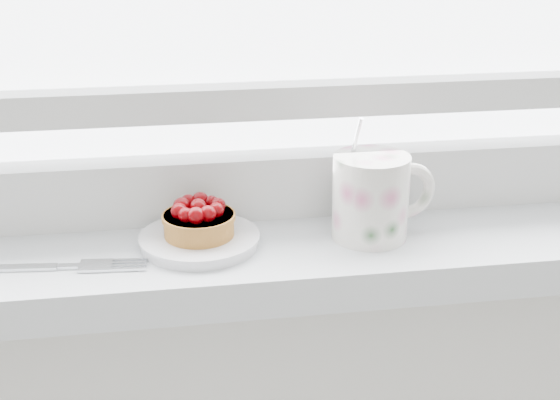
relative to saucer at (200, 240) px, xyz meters
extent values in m
cube|color=silver|center=(0.05, 0.01, -0.03)|extent=(1.60, 0.20, 0.04)
cube|color=silver|center=(0.05, 0.08, 0.03)|extent=(1.30, 0.05, 0.07)
cube|color=silver|center=(0.05, 0.08, 0.12)|extent=(1.30, 0.04, 0.04)
cylinder|color=silver|center=(0.00, 0.00, 0.00)|extent=(0.12, 0.12, 0.01)
cylinder|color=#945A20|center=(0.00, 0.00, 0.02)|extent=(0.07, 0.07, 0.02)
cylinder|color=#945A20|center=(0.00, 0.00, 0.03)|extent=(0.07, 0.07, 0.01)
sphere|color=#440002|center=(0.00, 0.00, 0.04)|extent=(0.02, 0.02, 0.02)
sphere|color=#440002|center=(0.02, 0.00, 0.04)|extent=(0.02, 0.02, 0.02)
sphere|color=#440002|center=(0.01, 0.01, 0.04)|extent=(0.01, 0.01, 0.01)
sphere|color=#440002|center=(0.00, 0.02, 0.04)|extent=(0.02, 0.02, 0.02)
sphere|color=#440002|center=(-0.01, 0.02, 0.04)|extent=(0.02, 0.02, 0.02)
sphere|color=#440002|center=(-0.02, 0.01, 0.04)|extent=(0.02, 0.02, 0.02)
sphere|color=#440002|center=(-0.02, -0.01, 0.04)|extent=(0.02, 0.02, 0.02)
sphere|color=#440002|center=(-0.01, -0.02, 0.04)|extent=(0.02, 0.02, 0.02)
sphere|color=#440002|center=(0.00, -0.02, 0.04)|extent=(0.02, 0.02, 0.02)
sphere|color=#440002|center=(0.01, -0.02, 0.04)|extent=(0.02, 0.02, 0.02)
sphere|color=#440002|center=(0.02, -0.01, 0.04)|extent=(0.02, 0.02, 0.02)
cylinder|color=silver|center=(0.18, -0.01, 0.04)|extent=(0.09, 0.09, 0.09)
cylinder|color=black|center=(0.18, -0.01, 0.08)|extent=(0.07, 0.07, 0.01)
torus|color=silver|center=(0.22, 0.00, 0.04)|extent=(0.06, 0.02, 0.06)
cylinder|color=silver|center=(0.16, 0.01, 0.09)|extent=(0.01, 0.02, 0.06)
cube|color=silver|center=(-0.19, -0.03, 0.00)|extent=(0.11, 0.02, 0.00)
cube|color=silver|center=(-0.13, -0.03, 0.00)|extent=(0.02, 0.01, 0.00)
cube|color=silver|center=(-0.10, -0.03, 0.00)|extent=(0.03, 0.03, 0.00)
cube|color=silver|center=(-0.07, -0.05, 0.00)|extent=(0.04, 0.01, 0.00)
cube|color=silver|center=(-0.07, -0.04, 0.00)|extent=(0.04, 0.01, 0.00)
cube|color=silver|center=(-0.07, -0.03, 0.00)|extent=(0.04, 0.01, 0.00)
cube|color=silver|center=(-0.07, -0.03, 0.00)|extent=(0.04, 0.01, 0.00)
camera|label=1|loc=(-0.03, -0.73, 0.33)|focal=50.00mm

